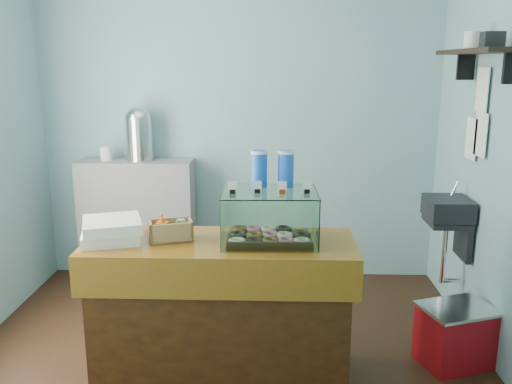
{
  "coord_description": "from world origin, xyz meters",
  "views": [
    {
      "loc": [
        0.32,
        -3.29,
        1.93
      ],
      "look_at": [
        0.21,
        -0.15,
        1.18
      ],
      "focal_mm": 38.0,
      "sensor_mm": 36.0,
      "label": 1
    }
  ],
  "objects_px": {
    "counter": "(221,310)",
    "red_cooler": "(456,335)",
    "display_case": "(269,213)",
    "coffee_urn": "(139,132)"
  },
  "relations": [
    {
      "from": "display_case",
      "to": "red_cooler",
      "type": "relative_size",
      "value": 1.04
    },
    {
      "from": "display_case",
      "to": "coffee_urn",
      "type": "relative_size",
      "value": 1.2
    },
    {
      "from": "coffee_urn",
      "to": "red_cooler",
      "type": "distance_m",
      "value": 2.96
    },
    {
      "from": "red_cooler",
      "to": "display_case",
      "type": "bearing_deg",
      "value": 168.91
    },
    {
      "from": "display_case",
      "to": "coffee_urn",
      "type": "bearing_deg",
      "value": 125.03
    },
    {
      "from": "counter",
      "to": "red_cooler",
      "type": "bearing_deg",
      "value": 8.31
    },
    {
      "from": "counter",
      "to": "display_case",
      "type": "xyz_separation_m",
      "value": [
        0.29,
        0.04,
        0.61
      ]
    },
    {
      "from": "counter",
      "to": "display_case",
      "type": "distance_m",
      "value": 0.68
    },
    {
      "from": "display_case",
      "to": "coffee_urn",
      "type": "height_order",
      "value": "coffee_urn"
    },
    {
      "from": "counter",
      "to": "coffee_urn",
      "type": "distance_m",
      "value": 2.01
    }
  ]
}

